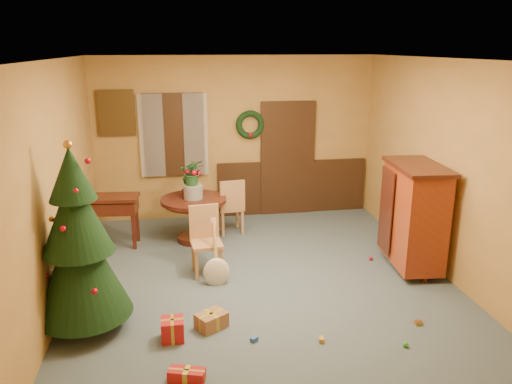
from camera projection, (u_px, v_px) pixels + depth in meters
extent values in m
plane|color=#3C4D57|center=(262.00, 279.00, 6.79)|extent=(5.50, 5.50, 0.00)
plane|color=silver|center=(263.00, 59.00, 5.97)|extent=(5.50, 5.50, 0.00)
plane|color=olive|center=(236.00, 138.00, 8.98)|extent=(5.00, 0.00, 5.00)
plane|color=olive|center=(325.00, 266.00, 3.77)|extent=(5.00, 0.00, 5.00)
plane|color=olive|center=(58.00, 184.00, 5.99)|extent=(0.00, 5.50, 5.50)
plane|color=olive|center=(443.00, 169.00, 6.76)|extent=(0.00, 5.50, 5.50)
cube|color=black|center=(292.00, 187.00, 9.37)|extent=(2.80, 0.06, 1.00)
cube|color=black|center=(287.00, 159.00, 9.19)|extent=(1.00, 0.08, 2.10)
cube|color=white|center=(287.00, 161.00, 9.24)|extent=(0.80, 0.03, 1.90)
cube|color=black|center=(174.00, 135.00, 8.74)|extent=(1.05, 0.08, 1.45)
cube|color=white|center=(174.00, 135.00, 8.76)|extent=(0.88, 0.03, 1.25)
cube|color=white|center=(152.00, 136.00, 8.63)|extent=(0.42, 0.02, 1.45)
cube|color=white|center=(196.00, 135.00, 8.75)|extent=(0.42, 0.02, 1.45)
torus|color=black|center=(250.00, 125.00, 8.87)|extent=(0.51, 0.11, 0.51)
cube|color=#4C3819|center=(116.00, 113.00, 8.49)|extent=(0.62, 0.05, 0.78)
cube|color=gray|center=(116.00, 113.00, 8.51)|extent=(0.48, 0.02, 0.62)
cylinder|color=black|center=(193.00, 200.00, 7.93)|extent=(1.05, 1.05, 0.06)
cylinder|color=black|center=(194.00, 203.00, 7.95)|extent=(0.94, 0.94, 0.04)
cylinder|color=black|center=(194.00, 220.00, 8.03)|extent=(0.17, 0.17, 0.58)
cylinder|color=black|center=(195.00, 238.00, 8.11)|extent=(0.56, 0.56, 0.09)
cylinder|color=slate|center=(193.00, 192.00, 7.89)|extent=(0.30, 0.30, 0.22)
imported|color=#1E4C23|center=(192.00, 172.00, 7.80)|extent=(0.37, 0.32, 0.41)
cube|color=#A26941|center=(207.00, 244.00, 6.84)|extent=(0.45, 0.45, 0.05)
cube|color=#A26941|center=(204.00, 221.00, 6.93)|extent=(0.41, 0.08, 0.49)
cube|color=#A26941|center=(217.00, 254.00, 7.09)|extent=(0.05, 0.05, 0.42)
cube|color=#A26941|center=(193.00, 256.00, 7.02)|extent=(0.05, 0.05, 0.42)
cube|color=#A26941|center=(221.00, 263.00, 6.79)|extent=(0.05, 0.05, 0.42)
cube|color=#A26941|center=(197.00, 266.00, 6.71)|extent=(0.05, 0.05, 0.42)
cube|color=#A26941|center=(230.00, 207.00, 8.38)|extent=(0.46, 0.46, 0.05)
cube|color=#A26941|center=(233.00, 195.00, 8.13)|extent=(0.41, 0.09, 0.49)
cube|color=#A26941|center=(223.00, 224.00, 8.25)|extent=(0.05, 0.05, 0.42)
cube|color=#A26941|center=(242.00, 223.00, 8.34)|extent=(0.05, 0.05, 0.42)
cube|color=#A26941|center=(219.00, 218.00, 8.55)|extent=(0.05, 0.05, 0.42)
cube|color=#A26941|center=(237.00, 216.00, 8.64)|extent=(0.05, 0.05, 0.42)
cylinder|color=black|center=(192.00, 213.00, 8.25)|extent=(0.10, 0.10, 0.77)
cylinder|color=black|center=(191.00, 191.00, 8.14)|extent=(0.31, 0.31, 0.03)
imported|color=#19471E|center=(190.00, 176.00, 8.07)|extent=(0.30, 0.26, 0.47)
cylinder|color=#382111|center=(87.00, 319.00, 5.59)|extent=(0.13, 0.13, 0.23)
cone|color=black|center=(80.00, 262.00, 5.39)|extent=(1.04, 1.04, 1.23)
cone|color=black|center=(75.00, 213.00, 5.23)|extent=(0.76, 0.76, 0.90)
cone|color=black|center=(71.00, 173.00, 5.11)|extent=(0.49, 0.49, 0.57)
sphere|color=gold|center=(68.00, 144.00, 5.03)|extent=(0.09, 0.09, 0.09)
cube|color=black|center=(108.00, 198.00, 7.71)|extent=(0.96, 0.54, 0.05)
cube|color=black|center=(109.00, 206.00, 7.75)|extent=(0.90, 0.49, 0.19)
cube|color=black|center=(84.00, 224.00, 7.77)|extent=(0.08, 0.33, 0.76)
cube|color=black|center=(135.00, 222.00, 7.89)|extent=(0.08, 0.33, 0.76)
cube|color=#581B0A|center=(414.00, 216.00, 6.93)|extent=(0.65, 1.16, 1.38)
cube|color=black|center=(418.00, 167.00, 6.73)|extent=(0.72, 1.23, 0.06)
cylinder|color=black|center=(425.00, 278.00, 6.69)|extent=(0.08, 0.08, 0.10)
cylinder|color=black|center=(395.00, 251.00, 7.58)|extent=(0.08, 0.08, 0.10)
cube|color=brown|center=(211.00, 320.00, 5.61)|extent=(0.40, 0.37, 0.17)
cube|color=#AB9B2D|center=(211.00, 320.00, 5.61)|extent=(0.30, 0.21, 0.18)
cube|color=#AB9B2D|center=(211.00, 320.00, 5.61)|extent=(0.17, 0.23, 0.18)
cube|color=#A21517|center=(173.00, 329.00, 5.37)|extent=(0.24, 0.24, 0.24)
cube|color=#AB9B2D|center=(173.00, 329.00, 5.37)|extent=(0.24, 0.03, 0.24)
cube|color=#AB9B2D|center=(173.00, 329.00, 5.37)|extent=(0.03, 0.24, 0.24)
cube|color=brown|center=(107.00, 306.00, 5.94)|extent=(0.29, 0.31, 0.14)
cube|color=#AB9B2D|center=(107.00, 306.00, 5.94)|extent=(0.17, 0.23, 0.14)
cube|color=#AB9B2D|center=(107.00, 306.00, 5.94)|extent=(0.17, 0.13, 0.14)
cube|color=#A21517|center=(187.00, 375.00, 4.71)|extent=(0.37, 0.24, 0.12)
cube|color=#AB9B2D|center=(187.00, 375.00, 4.71)|extent=(0.34, 0.12, 0.12)
cube|color=#AB9B2D|center=(187.00, 375.00, 4.71)|extent=(0.09, 0.15, 0.12)
cube|color=#2754AC|center=(254.00, 339.00, 5.35)|extent=(0.09, 0.09, 0.05)
sphere|color=green|center=(406.00, 344.00, 5.25)|extent=(0.06, 0.06, 0.06)
cube|color=#B48B21|center=(322.00, 340.00, 5.35)|extent=(0.07, 0.09, 0.05)
sphere|color=#AE0B23|center=(371.00, 259.00, 7.37)|extent=(0.06, 0.06, 0.06)
cube|color=gold|center=(418.00, 323.00, 5.67)|extent=(0.08, 0.06, 0.05)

